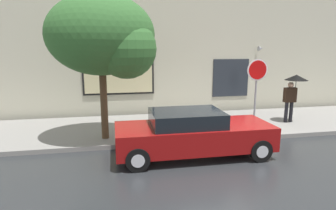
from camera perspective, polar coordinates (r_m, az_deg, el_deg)
name	(u,v)px	position (r m, az deg, el deg)	size (l,w,h in m)	color
ground_plane	(223,154)	(8.92, 10.96, -9.54)	(60.00, 60.00, 0.00)	#282B2D
sidewalk	(195,125)	(11.59, 5.48, -4.03)	(20.00, 4.00, 0.15)	gray
building_facade	(181,40)	(13.58, 2.65, 12.82)	(20.00, 0.67, 7.00)	beige
parked_car	(192,133)	(8.44, 4.90, -5.67)	(4.54, 1.81, 1.37)	maroon
fire_hydrant	(187,124)	(10.14, 3.77, -3.79)	(0.30, 0.44, 0.72)	white
pedestrian_with_umbrella	(294,86)	(12.55, 23.82, 3.56)	(0.91, 0.90, 1.93)	black
street_tree	(106,38)	(9.40, -12.26, 12.96)	(3.41, 2.90, 4.68)	#4C3823
stop_sign	(257,81)	(10.58, 17.26, 4.62)	(0.76, 0.10, 2.61)	gray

